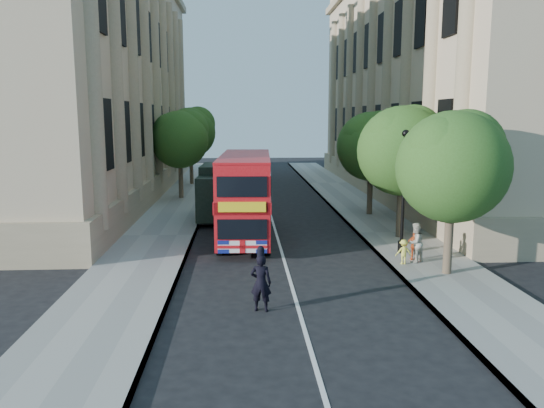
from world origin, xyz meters
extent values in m
plane|color=black|center=(0.00, 0.00, 0.00)|extent=(120.00, 120.00, 0.00)
cube|color=gray|center=(5.75, 10.00, 0.06)|extent=(3.50, 80.00, 0.12)
cube|color=gray|center=(-5.75, 10.00, 0.06)|extent=(3.50, 80.00, 0.12)
cube|color=tan|center=(13.80, 24.00, 9.00)|extent=(12.00, 38.00, 18.00)
cube|color=tan|center=(-13.80, 24.00, 9.00)|extent=(12.00, 38.00, 18.00)
cylinder|color=#473828|center=(5.80, 3.00, 1.43)|extent=(0.32, 0.32, 2.86)
sphere|color=#2D531B|center=(5.80, 3.00, 4.03)|extent=(4.00, 4.00, 4.00)
sphere|color=#2D531B|center=(6.40, 3.40, 4.68)|extent=(2.80, 2.80, 2.80)
sphere|color=#2D531B|center=(5.30, 2.70, 4.55)|extent=(2.60, 2.60, 2.60)
cylinder|color=#473828|center=(5.80, 9.00, 1.50)|extent=(0.32, 0.32, 2.99)
sphere|color=#2D531B|center=(5.80, 9.00, 4.22)|extent=(4.20, 4.20, 4.20)
sphere|color=#2D531B|center=(6.40, 9.40, 4.90)|extent=(2.94, 2.94, 2.94)
sphere|color=#2D531B|center=(5.30, 8.70, 4.76)|extent=(2.73, 2.73, 2.73)
cylinder|color=#473828|center=(5.80, 15.00, 1.45)|extent=(0.32, 0.32, 2.90)
sphere|color=#2D531B|center=(5.80, 15.00, 4.09)|extent=(4.00, 4.00, 4.00)
sphere|color=#2D531B|center=(6.40, 15.40, 4.75)|extent=(2.80, 2.80, 2.80)
sphere|color=#2D531B|center=(5.30, 14.70, 4.62)|extent=(2.60, 2.60, 2.60)
cylinder|color=#473828|center=(-6.00, 22.00, 1.50)|extent=(0.32, 0.32, 2.99)
sphere|color=#2D531B|center=(-6.00, 22.00, 4.22)|extent=(4.00, 4.00, 4.00)
sphere|color=#2D531B|center=(-5.40, 22.40, 4.90)|extent=(2.80, 2.80, 2.80)
sphere|color=#2D531B|center=(-6.50, 21.70, 4.76)|extent=(2.60, 2.60, 2.60)
cylinder|color=#473828|center=(-6.00, 30.00, 1.58)|extent=(0.32, 0.32, 3.17)
sphere|color=#2D531B|center=(-6.00, 30.00, 4.46)|extent=(4.20, 4.20, 4.20)
sphere|color=#2D531B|center=(-5.40, 30.40, 5.18)|extent=(2.94, 2.94, 2.94)
sphere|color=#2D531B|center=(-6.50, 29.70, 5.04)|extent=(2.73, 2.73, 2.73)
cylinder|color=black|center=(5.00, 6.00, 0.37)|extent=(0.30, 0.30, 0.50)
cylinder|color=black|center=(5.00, 6.00, 2.62)|extent=(0.14, 0.14, 5.00)
sphere|color=black|center=(5.00, 6.00, 5.12)|extent=(0.32, 0.32, 0.32)
cube|color=#B40C12|center=(-1.53, 9.45, 2.17)|extent=(2.57, 8.60, 3.54)
cube|color=black|center=(-1.53, 9.45, 1.39)|extent=(2.61, 8.06, 0.81)
cube|color=black|center=(-1.53, 9.45, 3.09)|extent=(2.61, 8.06, 0.81)
cube|color=yellow|center=(-1.70, 5.19, 2.29)|extent=(1.88, 0.15, 0.40)
cylinder|color=black|center=(-2.66, 6.48, 0.45)|extent=(0.29, 0.91, 0.90)
cylinder|color=black|center=(-0.63, 6.41, 0.45)|extent=(0.29, 0.91, 0.90)
cylinder|color=black|center=(-2.43, 12.31, 0.45)|extent=(0.29, 0.91, 0.90)
cylinder|color=black|center=(-0.41, 12.23, 0.45)|extent=(0.29, 0.91, 0.90)
cube|color=black|center=(-2.97, 12.60, 1.49)|extent=(2.28, 2.07, 2.31)
cube|color=black|center=(-3.01, 11.66, 1.76)|extent=(1.99, 0.18, 0.77)
cube|color=black|center=(-2.87, 15.02, 1.71)|extent=(2.34, 3.61, 2.76)
cube|color=black|center=(-2.90, 14.36, 0.39)|extent=(2.20, 5.37, 0.28)
cylinder|color=black|center=(-3.97, 12.53, 0.44)|extent=(0.28, 0.89, 0.88)
cylinder|color=black|center=(-1.98, 12.45, 0.44)|extent=(0.28, 0.89, 0.88)
cylinder|color=black|center=(-3.82, 16.16, 0.44)|extent=(0.28, 0.89, 0.88)
cylinder|color=black|center=(-1.84, 16.08, 0.44)|extent=(0.28, 0.89, 0.88)
imported|color=black|center=(-1.15, -0.13, 0.88)|extent=(0.71, 0.54, 1.75)
imported|color=beige|center=(5.09, 4.52, 0.91)|extent=(0.97, 0.93, 1.58)
imported|color=#E05C27|center=(5.19, 4.85, 0.71)|extent=(0.71, 0.34, 1.18)
imported|color=#EBE450|center=(4.56, 4.29, 0.61)|extent=(0.64, 0.37, 0.97)
camera|label=1|loc=(-1.68, -15.40, 5.81)|focal=35.00mm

